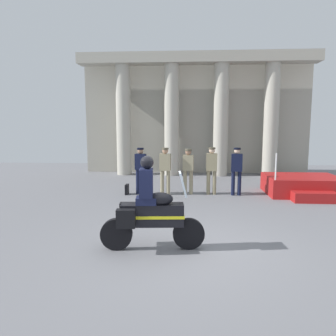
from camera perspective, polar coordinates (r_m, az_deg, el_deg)
ground_plane at (r=6.69m, az=3.11°, el=-14.22°), size 28.00×28.00×0.00m
colonnade_backdrop at (r=16.35m, az=5.01°, el=10.42°), size 11.42×1.56×5.96m
reviewing_stand at (r=12.47m, az=22.82°, el=-2.94°), size 2.53×2.43×1.56m
officer_in_row_0 at (r=11.55m, az=-4.89°, el=0.21°), size 0.40×0.26×1.67m
officer_in_row_1 at (r=11.37m, az=-0.50°, el=0.15°), size 0.40×0.26×1.68m
officer_in_row_2 at (r=11.49m, az=3.60°, el=0.06°), size 0.40×0.26×1.63m
officer_in_row_3 at (r=11.53m, az=7.76°, el=0.21°), size 0.40×0.26×1.69m
officer_in_row_4 at (r=11.53m, az=12.10°, el=0.10°), size 0.40×0.26×1.69m
motorcycle_with_rider at (r=6.44m, az=-3.42°, el=-7.64°), size 2.09×0.73×1.90m
briefcase_on_ground at (r=11.67m, az=-7.30°, el=-3.78°), size 0.10×0.32×0.36m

